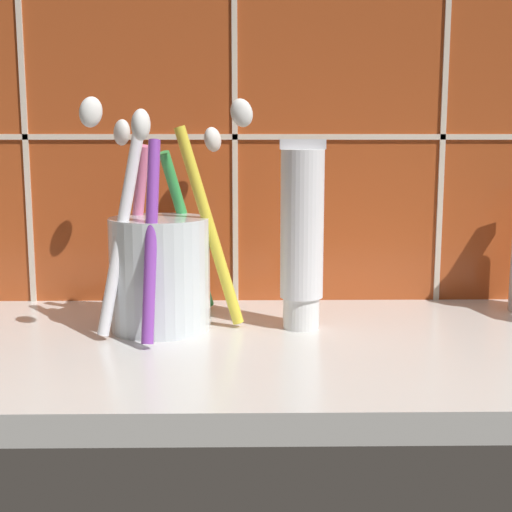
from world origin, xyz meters
TOP-DOWN VIEW (x-y plane):
  - sink_counter at (0.00, 0.00)cm, footprint 75.72×28.42cm
  - tile_wall_backsplash at (0.01, 14.46)cm, footprint 85.72×1.72cm
  - toothbrush_cup at (-3.93, 3.83)cm, footprint 13.12×15.42cm
  - toothpaste_tube at (7.28, 3.81)cm, footprint 3.59×3.42cm

SIDE VIEW (x-z plane):
  - sink_counter at x=0.00cm, z-range 0.00..2.00cm
  - toothbrush_cup at x=-3.93cm, z-range -1.94..16.37cm
  - toothpaste_tube at x=7.28cm, z-range 1.95..16.98cm
  - tile_wall_backsplash at x=0.01cm, z-range 0.01..45.28cm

